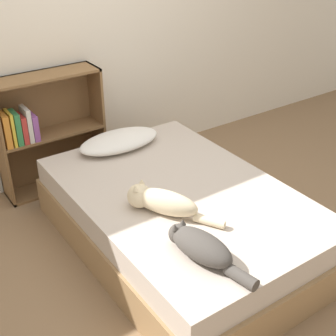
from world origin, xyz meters
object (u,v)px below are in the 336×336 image
Objects in this scene: cat_light at (160,201)px; cat_dark at (201,247)px; bed at (180,218)px; pillow at (119,141)px; bookshelf at (44,130)px.

cat_dark is (-0.05, -0.46, -0.01)m from cat_light.
bed is 0.80m from pillow.
bed is 3.39× the size of cat_light.
bed is 0.71m from cat_dark.
bookshelf is (-0.13, 1.82, -0.00)m from cat_dark.
cat_dark reaches higher than pillow.
cat_light reaches higher than pillow.
cat_light reaches higher than cat_dark.
cat_dark reaches higher than bed.
pillow is at bearing -44.15° from cat_light.
cat_dark is at bearing -116.84° from bed.
bookshelf reaches higher than bed.
bed is at bearing -36.88° from cat_dark.
cat_dark is (-0.27, -1.33, 0.01)m from pillow.
bookshelf is (-0.42, 1.24, 0.28)m from bed.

